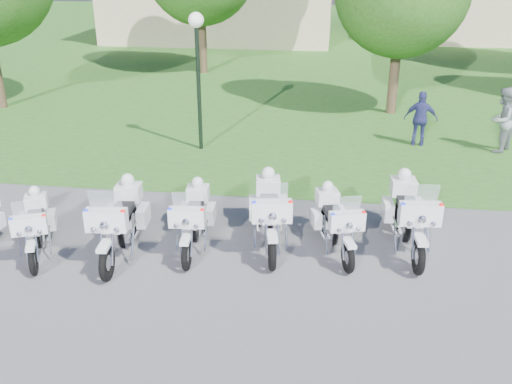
# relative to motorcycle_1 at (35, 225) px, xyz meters

# --- Properties ---
(ground) EXTENTS (100.00, 100.00, 0.00)m
(ground) POSITION_rel_motorcycle_1_xyz_m (4.50, 0.25, -0.60)
(ground) COLOR #58575D
(ground) RESTS_ON ground
(grass_lawn) EXTENTS (100.00, 48.00, 0.01)m
(grass_lawn) POSITION_rel_motorcycle_1_xyz_m (4.50, 27.25, -0.60)
(grass_lawn) COLOR #2F5A1C
(grass_lawn) RESTS_ON ground
(motorcycle_1) EXTENTS (1.21, 2.03, 1.44)m
(motorcycle_1) POSITION_rel_motorcycle_1_xyz_m (0.00, 0.00, 0.00)
(motorcycle_1) COLOR black
(motorcycle_1) RESTS_ON ground
(motorcycle_2) EXTENTS (0.95, 2.53, 1.70)m
(motorcycle_2) POSITION_rel_motorcycle_1_xyz_m (1.71, 0.24, 0.11)
(motorcycle_2) COLOR black
(motorcycle_2) RESTS_ON ground
(motorcycle_3) EXTENTS (0.84, 2.27, 1.52)m
(motorcycle_3) POSITION_rel_motorcycle_1_xyz_m (3.10, 0.68, 0.03)
(motorcycle_3) COLOR black
(motorcycle_3) RESTS_ON ground
(motorcycle_4) EXTENTS (1.08, 2.53, 1.71)m
(motorcycle_4) POSITION_rel_motorcycle_1_xyz_m (4.64, 1.00, 0.11)
(motorcycle_4) COLOR black
(motorcycle_4) RESTS_ON ground
(motorcycle_5) EXTENTS (1.11, 2.16, 1.49)m
(motorcycle_5) POSITION_rel_motorcycle_1_xyz_m (6.00, 0.94, 0.02)
(motorcycle_5) COLOR black
(motorcycle_5) RESTS_ON ground
(motorcycle_6) EXTENTS (0.97, 2.58, 1.73)m
(motorcycle_6) POSITION_rel_motorcycle_1_xyz_m (7.48, 1.24, 0.12)
(motorcycle_6) COLOR black
(motorcycle_6) RESTS_ON ground
(lamp_post) EXTENTS (0.44, 0.44, 4.04)m
(lamp_post) POSITION_rel_motorcycle_1_xyz_m (1.90, 6.68, 2.46)
(lamp_post) COLOR black
(lamp_post) RESTS_ON ground
(building_west) EXTENTS (14.56, 8.32, 4.10)m
(building_west) POSITION_rel_motorcycle_1_xyz_m (-1.50, 28.25, 1.46)
(building_west) COLOR tan
(building_west) RESTS_ON ground
(building_east) EXTENTS (11.44, 7.28, 4.10)m
(building_east) POSITION_rel_motorcycle_1_xyz_m (15.50, 30.25, 1.46)
(building_east) COLOR tan
(building_east) RESTS_ON ground
(bystander_b) EXTENTS (1.16, 1.20, 1.95)m
(bystander_b) POSITION_rel_motorcycle_1_xyz_m (10.84, 7.62, 0.37)
(bystander_b) COLOR gray
(bystander_b) RESTS_ON ground
(bystander_c) EXTENTS (1.05, 0.55, 1.70)m
(bystander_c) POSITION_rel_motorcycle_1_xyz_m (8.54, 7.86, 0.25)
(bystander_c) COLOR navy
(bystander_c) RESTS_ON ground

